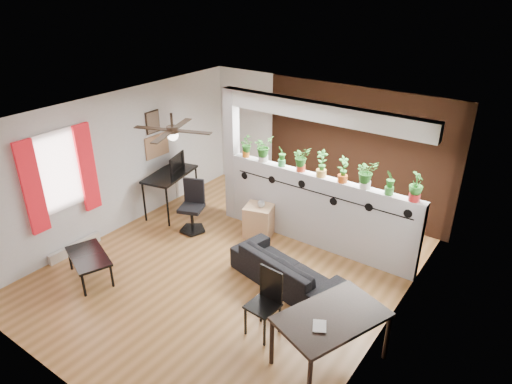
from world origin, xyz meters
name	(u,v)px	position (x,y,z in m)	size (l,w,h in m)	color
room_shell	(229,199)	(0.00, 0.00, 1.30)	(6.30, 7.10, 2.90)	brown
partition_wall	(318,211)	(0.80, 1.50, 0.68)	(3.60, 0.18, 1.35)	#BCBCC1
ceiling_header	(325,113)	(0.80, 1.50, 2.45)	(3.60, 0.18, 0.30)	silver
pier_column	(232,155)	(-1.11, 1.50, 1.30)	(0.22, 0.20, 2.60)	#BCBCC1
brick_panel	(357,154)	(0.80, 2.97, 1.30)	(3.90, 0.05, 2.60)	brown
vine_decal	(317,193)	(0.80, 1.40, 1.08)	(3.31, 0.01, 0.30)	black
window_assembly	(59,174)	(-2.56, -1.20, 1.51)	(0.09, 1.30, 1.55)	white
baseboard_heater	(75,248)	(-2.54, -1.20, 0.09)	(0.08, 1.00, 0.18)	beige
corkboard	(157,146)	(-2.58, 0.95, 1.35)	(0.03, 0.60, 0.45)	#936747
framed_art	(153,122)	(-2.58, 0.90, 1.85)	(0.03, 0.34, 0.44)	#8C7259
ceiling_fan	(173,132)	(-0.80, -0.30, 2.31)	(1.19, 1.19, 0.43)	black
potted_plant_0	(246,146)	(-0.78, 1.50, 1.56)	(0.24, 0.23, 0.39)	#C86717
potted_plant_1	(263,148)	(-0.39, 1.50, 1.60)	(0.25, 0.29, 0.48)	white
potted_plant_2	(282,155)	(0.01, 1.50, 1.55)	(0.19, 0.21, 0.38)	green
potted_plant_3	(301,159)	(0.41, 1.50, 1.58)	(0.26, 0.28, 0.44)	red
potted_plant_4	(322,163)	(0.80, 1.50, 1.60)	(0.26, 0.22, 0.47)	gold
potted_plant_5	(343,169)	(1.20, 1.50, 1.59)	(0.27, 0.29, 0.45)	#D25518
potted_plant_6	(366,173)	(1.59, 1.50, 1.60)	(0.32, 0.32, 0.48)	white
potted_plant_7	(390,182)	(1.99, 1.50, 1.56)	(0.20, 0.23, 0.40)	#368B32
potted_plant_8	(416,186)	(2.38, 1.50, 1.60)	(0.26, 0.29, 0.46)	red
sofa	(286,269)	(0.95, 0.20, 0.26)	(1.78, 0.70, 0.52)	black
cube_shelf	(259,221)	(-0.24, 1.16, 0.30)	(0.50, 0.44, 0.61)	tan
cup	(261,204)	(-0.19, 1.16, 0.66)	(0.13, 0.13, 0.10)	gray
computer_desk	(170,177)	(-2.24, 0.91, 0.77)	(0.85, 1.28, 0.86)	black
monitor	(175,166)	(-2.24, 1.06, 0.95)	(0.06, 0.34, 0.19)	black
office_chair	(193,209)	(-1.37, 0.60, 0.44)	(0.54, 0.55, 1.00)	black
dining_table	(332,320)	(2.25, -0.85, 0.65)	(1.24, 1.53, 0.73)	black
book	(313,326)	(2.15, -1.15, 0.74)	(0.16, 0.21, 0.02)	gray
folding_chair	(267,296)	(1.30, -0.84, 0.57)	(0.42, 0.42, 0.97)	black
coffee_table	(89,258)	(-1.68, -1.50, 0.38)	(1.04, 0.81, 0.43)	black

